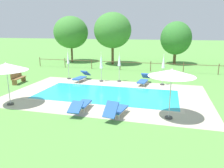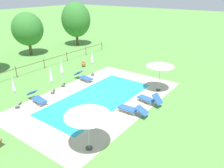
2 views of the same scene
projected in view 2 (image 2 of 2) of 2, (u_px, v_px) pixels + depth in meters
The scene contains 18 objects.
ground_plane at pixel (98, 98), 16.98m from camera, with size 160.00×160.00×0.00m, color #599342.
pool_deck_paving at pixel (98, 98), 16.98m from camera, with size 12.87×7.85×0.01m, color #B2A893.
swimming_pool_water at pixel (98, 98), 16.98m from camera, with size 9.13×4.11×0.01m, color #23A8C1.
pool_coping_rim at pixel (98, 98), 16.97m from camera, with size 9.61×4.59×0.01m.
sun_lounger_north_near_steps at pixel (37, 98), 16.24m from camera, with size 0.92×2.09×0.80m.
sun_lounger_north_mid at pixel (149, 99), 16.04m from camera, with size 0.90×1.97×0.95m.
sun_lounger_north_far at pixel (84, 77), 20.13m from camera, with size 0.84×2.07×0.82m.
sun_lounger_north_end at pixel (132, 109), 14.74m from camera, with size 0.66×2.09×0.70m.
patio_umbrella_open_foreground at pixel (160, 64), 17.43m from camera, with size 2.17×2.17×2.43m.
patio_umbrella_open_by_bench at pixel (87, 112), 10.79m from camera, with size 2.32×2.32×2.43m.
patio_umbrella_closed_row_west at pixel (62, 68), 18.37m from camera, with size 0.32×0.32×2.40m.
patio_umbrella_closed_row_mid_west at pixel (92, 59), 20.81m from camera, with size 0.32×0.32×2.39m.
patio_umbrella_closed_row_centre at pixel (51, 75), 17.15m from camera, with size 0.32×0.32×2.41m.
patio_umbrella_closed_row_mid_east at pixel (14, 86), 14.98m from camera, with size 0.32×0.32×2.51m.
terracotta_urn_near_fence at pixel (84, 64), 23.67m from camera, with size 0.45×0.45×0.61m.
perimeter_fence at pixel (31, 66), 21.89m from camera, with size 22.31×0.08×1.05m.
tree_centre at pixel (28, 29), 26.99m from camera, with size 3.68×3.68×5.11m.
tree_east_mid at pixel (76, 20), 31.70m from camera, with size 4.05×4.05×6.00m.
Camera 2 is at (-11.67, -9.80, 7.63)m, focal length 36.16 mm.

